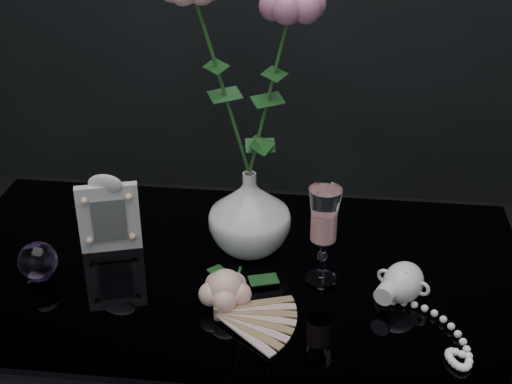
% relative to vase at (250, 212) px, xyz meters
% --- Properties ---
extents(vase, '(0.20, 0.20, 0.16)m').
position_rel_vase_xyz_m(vase, '(0.00, 0.00, 0.00)').
color(vase, white).
rests_on(vase, table).
extents(wine_glass, '(0.06, 0.06, 0.18)m').
position_rel_vase_xyz_m(wine_glass, '(0.14, -0.09, 0.01)').
color(wine_glass, white).
rests_on(wine_glass, table).
extents(picture_frame, '(0.14, 0.12, 0.16)m').
position_rel_vase_xyz_m(picture_frame, '(-0.26, -0.03, -0.00)').
color(picture_frame, silver).
rests_on(picture_frame, table).
extents(paperweight, '(0.07, 0.07, 0.07)m').
position_rel_vase_xyz_m(paperweight, '(-0.35, -0.13, -0.04)').
color(paperweight, '#976CB0').
rests_on(paperweight, table).
extents(paper_fan, '(0.30, 0.26, 0.03)m').
position_rel_vase_xyz_m(paper_fan, '(-0.02, -0.21, -0.07)').
color(paper_fan, beige).
rests_on(paper_fan, table).
extents(loose_rose, '(0.18, 0.22, 0.07)m').
position_rel_vase_xyz_m(loose_rose, '(-0.02, -0.17, -0.05)').
color(loose_rose, '#FFBBA4').
rests_on(loose_rose, table).
extents(pearl_jar, '(0.31, 0.31, 0.07)m').
position_rel_vase_xyz_m(pearl_jar, '(0.27, -0.12, -0.04)').
color(pearl_jar, white).
rests_on(pearl_jar, table).
extents(roses, '(0.24, 0.14, 0.41)m').
position_rel_vase_xyz_m(roses, '(-0.00, 0.00, 0.28)').
color(roses, '#F6A499').
rests_on(roses, vase).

